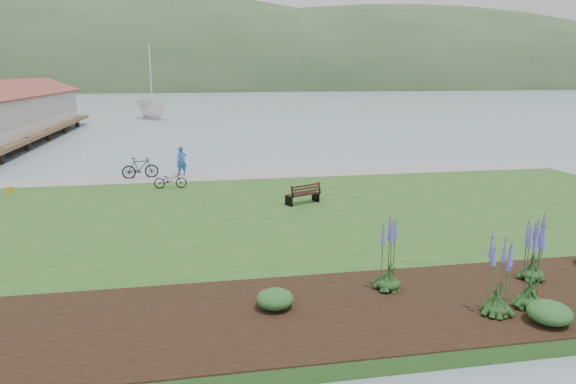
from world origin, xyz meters
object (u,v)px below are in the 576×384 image
bicycle_a (170,180)px  person (182,159)px  sailboat (153,119)px  park_bench (304,193)px

bicycle_a → person: bearing=-6.1°
person → sailboat: 41.39m
sailboat → bicycle_a: bearing=-114.6°
person → sailboat: size_ratio=0.06×
park_bench → bicycle_a: size_ratio=1.01×
person → bicycle_a: 3.11m
park_bench → person: 8.91m
park_bench → person: size_ratio=0.84×
person → sailboat: bearing=77.8°
park_bench → person: (-5.26, 7.18, 0.50)m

